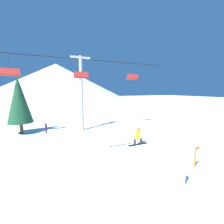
{
  "coord_description": "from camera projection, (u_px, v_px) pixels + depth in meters",
  "views": [
    {
      "loc": [
        -5.85,
        -7.17,
        5.15
      ],
      "look_at": [
        -0.71,
        4.48,
        3.27
      ],
      "focal_mm": 24.0,
      "sensor_mm": 36.0,
      "label": 1
    }
  ],
  "objects": [
    {
      "name": "snowboarder",
      "position": [
        138.0,
        136.0,
        10.07
      ],
      "size": [
        1.47,
        0.32,
        1.3
      ],
      "color": "black",
      "rests_on": "snow_ramp"
    },
    {
      "name": "pine_tree_near",
      "position": [
        19.0,
        100.0,
        17.34
      ],
      "size": [
        2.73,
        2.73,
        6.8
      ],
      "color": "#4C3823",
      "rests_on": "ground_plane"
    },
    {
      "name": "chairlift",
      "position": [
        81.0,
        85.0,
        18.64
      ],
      "size": [
        25.94,
        0.44,
        9.27
      ],
      "color": "#B2B2B7",
      "rests_on": "ground_plane"
    },
    {
      "name": "trail_marker",
      "position": [
        195.0,
        156.0,
        10.02
      ],
      "size": [
        0.41,
        0.1,
        1.42
      ],
      "color": "orange",
      "rests_on": "ground_plane"
    },
    {
      "name": "snow_ramp",
      "position": [
        144.0,
        164.0,
        8.96
      ],
      "size": [
        2.91,
        3.47,
        1.47
      ],
      "color": "white",
      "rests_on": "ground_plane"
    },
    {
      "name": "distant_skier",
      "position": [
        46.0,
        128.0,
        18.04
      ],
      "size": [
        0.24,
        0.24,
        1.23
      ],
      "color": "black",
      "rests_on": "ground_plane"
    },
    {
      "name": "mountain_ridge",
      "position": [
        56.0,
        82.0,
        82.41
      ],
      "size": [
        76.64,
        76.64,
        19.27
      ],
      "color": "silver",
      "rests_on": "ground_plane"
    },
    {
      "name": "ground_plane",
      "position": [
        150.0,
        171.0,
        9.58
      ],
      "size": [
        220.0,
        220.0,
        0.0
      ],
      "primitive_type": "plane",
      "color": "white"
    }
  ]
}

